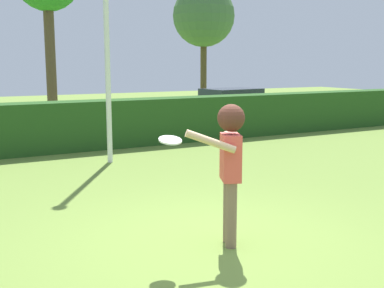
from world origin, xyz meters
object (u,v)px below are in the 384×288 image
(person, at_px, (230,156))
(lamppost, at_px, (106,20))
(maple_tree, at_px, (204,16))
(parked_car_green, at_px, (231,102))
(frisbee, at_px, (170,140))

(person, distance_m, lamppost, 6.08)
(lamppost, relative_size, maple_tree, 0.95)
(parked_car_green, bearing_deg, lamppost, -140.49)
(person, xyz_separation_m, parked_car_green, (7.60, 11.64, -0.46))
(person, bearing_deg, parked_car_green, 56.84)
(lamppost, height_order, maple_tree, maple_tree)
(parked_car_green, relative_size, maple_tree, 0.71)
(person, height_order, maple_tree, maple_tree)
(person, relative_size, frisbee, 6.48)
(parked_car_green, bearing_deg, person, -123.16)
(person, xyz_separation_m, maple_tree, (9.29, 16.84, 3.42))
(frisbee, bearing_deg, lamppost, 78.18)
(frisbee, relative_size, lamppost, 0.05)
(person, bearing_deg, maple_tree, 61.11)
(person, relative_size, parked_car_green, 0.41)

